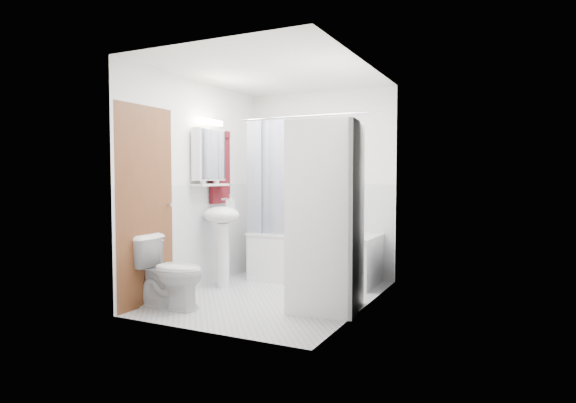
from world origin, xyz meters
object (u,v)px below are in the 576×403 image
at_px(sink, 222,227).
at_px(washer_dryer, 326,216).
at_px(bathtub, 315,255).
at_px(toilet, 170,272).

height_order(sink, washer_dryer, washer_dryer).
xyz_separation_m(sink, washer_dryer, (1.43, -0.34, 0.21)).
relative_size(bathtub, toilet, 2.17).
bearing_deg(toilet, sink, -3.36).
height_order(bathtub, sink, sink).
bearing_deg(washer_dryer, bathtub, 109.88).
bearing_deg(bathtub, washer_dryer, -62.51).
distance_m(bathtub, washer_dryer, 1.40).
distance_m(bathtub, sink, 1.22).
xyz_separation_m(sink, toilet, (0.03, -0.97, -0.35)).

